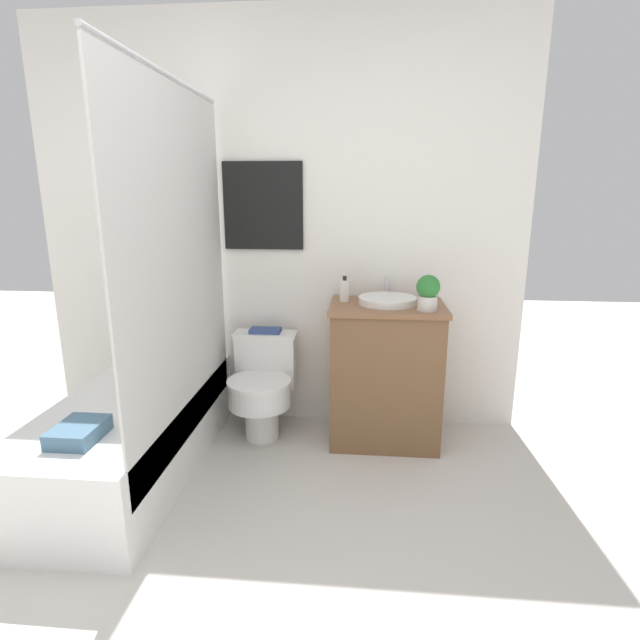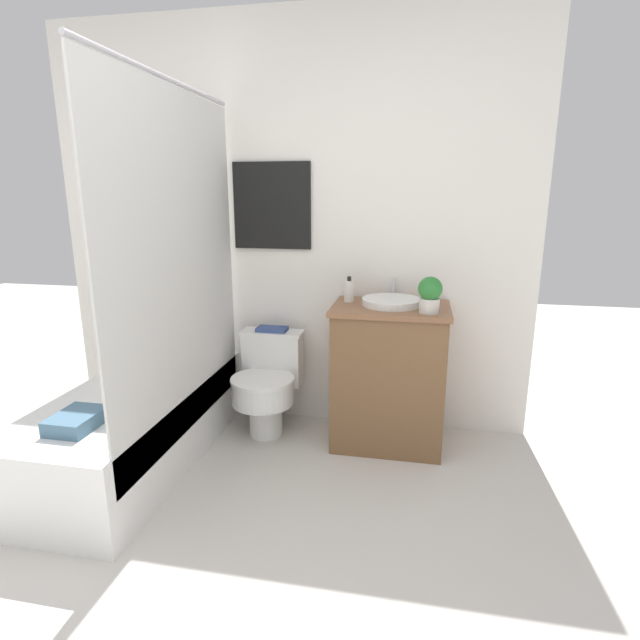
{
  "view_description": "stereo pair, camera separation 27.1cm",
  "coord_description": "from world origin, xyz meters",
  "px_view_note": "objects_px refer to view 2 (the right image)",
  "views": [
    {
      "loc": [
        0.55,
        -1.13,
        1.46
      ],
      "look_at": [
        0.3,
        1.5,
        0.79
      ],
      "focal_mm": 28.0,
      "sensor_mm": 36.0,
      "label": 1
    },
    {
      "loc": [
        0.81,
        -1.09,
        1.46
      ],
      "look_at": [
        0.3,
        1.5,
        0.79
      ],
      "focal_mm": 28.0,
      "sensor_mm": 36.0,
      "label": 2
    }
  ],
  "objects_px": {
    "soap_bottle": "(349,291)",
    "potted_plant": "(430,294)",
    "sink": "(391,302)",
    "book_on_tank": "(272,329)",
    "toilet": "(267,382)"
  },
  "relations": [
    {
      "from": "soap_bottle",
      "to": "potted_plant",
      "type": "bearing_deg",
      "value": -24.1
    },
    {
      "from": "soap_bottle",
      "to": "sink",
      "type": "bearing_deg",
      "value": -10.97
    },
    {
      "from": "potted_plant",
      "to": "book_on_tank",
      "type": "bearing_deg",
      "value": 164.72
    },
    {
      "from": "potted_plant",
      "to": "sink",
      "type": "bearing_deg",
      "value": 143.05
    },
    {
      "from": "potted_plant",
      "to": "book_on_tank",
      "type": "height_order",
      "value": "potted_plant"
    },
    {
      "from": "soap_bottle",
      "to": "book_on_tank",
      "type": "distance_m",
      "value": 0.57
    },
    {
      "from": "soap_bottle",
      "to": "book_on_tank",
      "type": "height_order",
      "value": "soap_bottle"
    },
    {
      "from": "potted_plant",
      "to": "book_on_tank",
      "type": "xyz_separation_m",
      "value": [
        -0.95,
        0.26,
        -0.31
      ]
    },
    {
      "from": "toilet",
      "to": "sink",
      "type": "relative_size",
      "value": 1.67
    },
    {
      "from": "sink",
      "to": "potted_plant",
      "type": "xyz_separation_m",
      "value": [
        0.21,
        -0.16,
        0.08
      ]
    },
    {
      "from": "toilet",
      "to": "soap_bottle",
      "type": "bearing_deg",
      "value": 8.68
    },
    {
      "from": "sink",
      "to": "soap_bottle",
      "type": "distance_m",
      "value": 0.26
    },
    {
      "from": "sink",
      "to": "book_on_tank",
      "type": "height_order",
      "value": "sink"
    },
    {
      "from": "soap_bottle",
      "to": "toilet",
      "type": "bearing_deg",
      "value": -171.32
    },
    {
      "from": "toilet",
      "to": "book_on_tank",
      "type": "relative_size",
      "value": 3.27
    }
  ]
}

